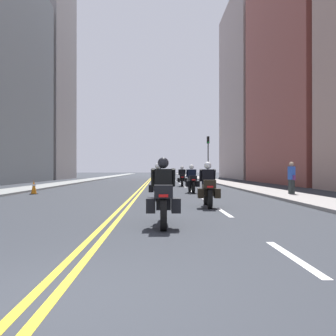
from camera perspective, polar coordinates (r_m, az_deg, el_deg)
ground_plane at (r=51.75m, az=-2.67°, el=-1.71°), size 264.00×264.00×0.00m
sidewalk_left at (r=52.46m, az=-10.88°, el=-1.62°), size 2.21×144.00×0.12m
sidewalk_right at (r=52.12m, az=5.59°, el=-1.63°), size 2.21×144.00×0.12m
centreline_yellow_inner at (r=51.75m, az=-2.80°, el=-1.71°), size 0.12×132.00×0.01m
centreline_yellow_outer at (r=51.75m, az=-2.54°, el=-1.71°), size 0.12×132.00×0.01m
lane_dashes_white at (r=32.81m, az=2.15°, el=-2.54°), size 0.14×56.40×0.01m
building_right_1 at (r=40.98m, az=19.31°, el=14.07°), size 6.84×19.38×22.89m
building_left_2 at (r=59.20m, az=-19.12°, el=12.37°), size 9.33×12.02×28.49m
building_right_2 at (r=60.90m, az=12.79°, el=11.28°), size 7.98×19.51×26.97m
motorcycle_0 at (r=8.97m, az=-0.71°, el=-4.50°), size 0.76×2.29×1.60m
motorcycle_1 at (r=13.60m, az=5.94°, el=-3.06°), size 0.77×2.22×1.60m
motorcycle_2 at (r=17.24m, az=-1.53°, el=-2.44°), size 0.77×2.19×1.60m
motorcycle_3 at (r=21.94m, az=3.53°, el=-1.95°), size 0.78×2.25×1.60m
motorcycle_4 at (r=26.23m, az=-1.15°, el=-1.69°), size 0.76×2.15×1.65m
motorcycle_5 at (r=30.54m, az=2.09°, el=-1.50°), size 0.77×2.29×1.62m
traffic_cone_1 at (r=21.93m, az=-19.22°, el=-2.68°), size 0.37×0.37×0.77m
traffic_light_far at (r=44.07m, az=5.95°, el=2.57°), size 0.28×0.38×5.11m
pedestrian_0 at (r=20.05m, az=17.81°, el=-1.48°), size 0.29×0.50×1.71m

